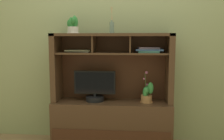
{
  "coord_description": "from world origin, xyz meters",
  "views": [
    {
      "loc": [
        0.23,
        -2.72,
        1.22
      ],
      "look_at": [
        0.0,
        0.0,
        0.87
      ],
      "focal_mm": 40.11,
      "sensor_mm": 36.0,
      "label": 1
    }
  ],
  "objects": [
    {
      "name": "potted_succulent",
      "position": [
        -0.43,
        -0.01,
        1.36
      ],
      "size": [
        0.13,
        0.13,
        0.19
      ],
      "color": "beige",
      "rests_on": "media_console"
    },
    {
      "name": "magazine_stack_centre",
      "position": [
        -0.37,
        0.02,
        1.08
      ],
      "size": [
        0.29,
        0.21,
        0.02
      ],
      "color": "slate",
      "rests_on": "media_console"
    },
    {
      "name": "diffuser_bottle",
      "position": [
        0.0,
        -0.02,
        1.33
      ],
      "size": [
        0.05,
        0.05,
        0.28
      ],
      "color": "slate",
      "rests_on": "media_console"
    },
    {
      "name": "magazine_stack_left",
      "position": [
        0.4,
        -0.0,
        1.09
      ],
      "size": [
        0.29,
        0.22,
        0.06
      ],
      "color": "#417E72",
      "rests_on": "media_console"
    },
    {
      "name": "back_wall",
      "position": [
        0.0,
        0.23,
        1.4
      ],
      "size": [
        6.0,
        0.02,
        2.8
      ],
      "primitive_type": "cube",
      "color": "#939B6A",
      "rests_on": "ground"
    },
    {
      "name": "potted_fern",
      "position": [
        0.39,
        -0.02,
        0.6
      ],
      "size": [
        0.15,
        0.14,
        0.22
      ],
      "color": "#AA7343",
      "rests_on": "media_console"
    },
    {
      "name": "potted_orchid",
      "position": [
        0.37,
        -0.01,
        0.57
      ],
      "size": [
        0.11,
        0.11,
        0.34
      ],
      "color": "#AB6D45",
      "rests_on": "media_console"
    },
    {
      "name": "media_console",
      "position": [
        0.0,
        0.01,
        0.4
      ],
      "size": [
        1.31,
        0.43,
        1.27
      ],
      "color": "#472E1C",
      "rests_on": "ground"
    },
    {
      "name": "tv_monitor",
      "position": [
        -0.19,
        -0.02,
        0.66
      ],
      "size": [
        0.46,
        0.2,
        0.34
      ],
      "color": "black",
      "rests_on": "media_console"
    }
  ]
}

